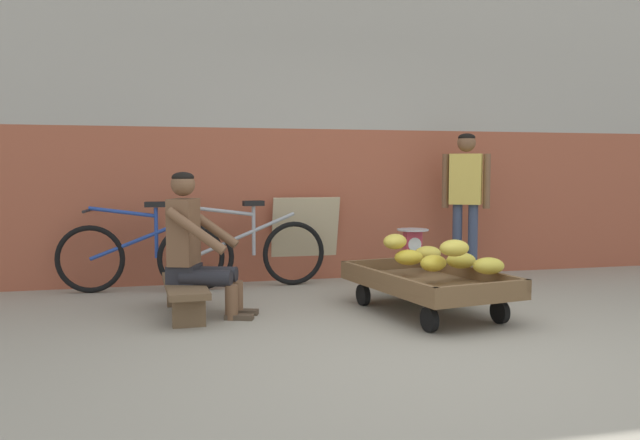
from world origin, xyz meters
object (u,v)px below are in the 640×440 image
Objects in this scene: plastic_crate at (412,275)px; shopping_bag at (442,287)px; weighing_scale at (413,244)px; customer_adult at (466,190)px; bicycle_near_left at (145,255)px; bicycle_far_left at (243,252)px; sign_board at (305,239)px; low_bench at (185,291)px; banana_cart at (427,284)px; vendor_seated at (195,245)px.

shopping_bag is at bearing -82.08° from plastic_crate.
plastic_crate is 0.53m from shopping_bag.
weighing_scale is 0.97m from customer_adult.
weighing_scale is at bearing -12.55° from bicycle_near_left.
bicycle_near_left and bicycle_far_left have the same top height.
customer_adult reaches higher than sign_board.
plastic_crate is at bearing -18.29° from bicycle_far_left.
low_bench is at bearing -164.86° from plastic_crate.
low_bench is 1.19m from bicycle_near_left.
weighing_scale is 1.64m from bicycle_far_left.
sign_board is 1.68m from shopping_bag.
banana_cart is at bearing -34.72° from bicycle_near_left.
customer_adult is (3.22, -0.16, 0.60)m from bicycle_near_left.
bicycle_near_left is at bearing 167.45° from weighing_scale.
bicycle_far_left is at bearing 130.73° from banana_cart.
vendor_seated reaches higher than low_bench.
weighing_scale is (2.16, 0.58, 0.25)m from low_bench.
customer_adult is 6.38× the size of shopping_bag.
customer_adult is at bearing 19.62° from vendor_seated.
banana_cart is at bearing -126.62° from shopping_bag.
vendor_seated is 2.20m from shopping_bag.
vendor_seated is 0.69× the size of bicycle_far_left.
plastic_crate is 1.50× the size of shopping_bag.
shopping_bag is at bearing -82.06° from weighing_scale.
banana_cart is 1.04m from weighing_scale.
banana_cart is 1.38× the size of vendor_seated.
sign_board reaches higher than weighing_scale.
weighing_scale is at bearing 74.81° from banana_cart.
plastic_crate is at bearing -12.53° from bicycle_near_left.
banana_cart is 5.23× the size of weighing_scale.
bicycle_far_left is 1.95m from shopping_bag.
sign_board is (-0.87, 0.82, -0.02)m from weighing_scale.
customer_adult reaches higher than weighing_scale.
plastic_crate is (2.16, 0.58, -0.05)m from low_bench.
bicycle_near_left is (-2.48, 0.55, 0.20)m from plastic_crate.
bicycle_far_left is (-1.29, 1.50, 0.11)m from banana_cart.
low_bench is 0.73× the size of customer_adult.
bicycle_near_left reaches higher than banana_cart.
bicycle_far_left reaches higher than weighing_scale.
shopping_bag is (2.24, 0.06, -0.08)m from low_bench.
sign_board is at bearing 9.58° from bicycle_near_left.
bicycle_far_left is 0.75m from sign_board.
bicycle_far_left is at bearing -155.66° from sign_board.
customer_adult is at bearing 54.03° from shopping_bag.
customer_adult reaches higher than vendor_seated.
banana_cart is 1.92m from sign_board.
shopping_bag is at bearing -22.87° from bicycle_near_left.
customer_adult is (2.90, 0.97, 0.75)m from low_bench.
plastic_crate is (2.08, 0.61, -0.42)m from vendor_seated.
customer_adult reaches higher than bicycle_far_left.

